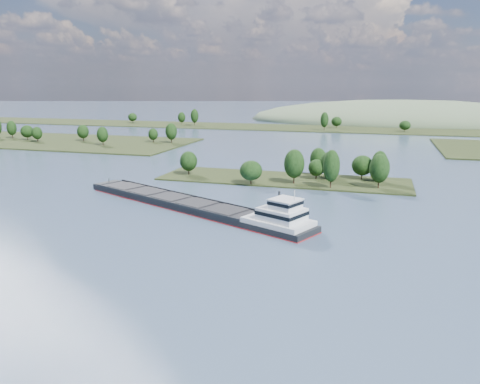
% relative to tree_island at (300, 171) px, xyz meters
% --- Properties ---
extents(ground, '(1800.00, 1800.00, 0.00)m').
position_rel_tree_island_xyz_m(ground, '(-7.15, -58.71, -4.14)').
color(ground, '#374B60').
rests_on(ground, ground).
extents(tree_island, '(100.00, 33.51, 15.42)m').
position_rel_tree_island_xyz_m(tree_island, '(0.00, 0.00, 0.00)').
color(tree_island, black).
rests_on(tree_island, ground).
extents(back_shoreline, '(900.00, 60.00, 16.04)m').
position_rel_tree_island_xyz_m(back_shoreline, '(1.52, 221.20, -3.42)').
color(back_shoreline, black).
rests_on(back_shoreline, ground).
extents(hill_west, '(320.00, 160.00, 44.00)m').
position_rel_tree_island_xyz_m(hill_west, '(52.85, 321.29, -4.14)').
color(hill_west, '#4A5C3F').
rests_on(hill_west, ground).
extents(cargo_barge, '(87.40, 47.10, 12.31)m').
position_rel_tree_island_xyz_m(cargo_barge, '(-21.40, -52.28, -2.59)').
color(cargo_barge, black).
rests_on(cargo_barge, ground).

